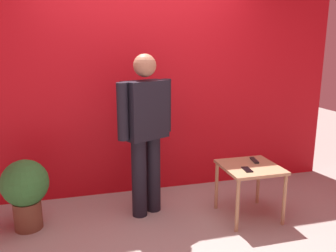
# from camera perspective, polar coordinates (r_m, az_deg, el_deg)

# --- Properties ---
(ground_plane) EXTENTS (12.00, 12.00, 0.00)m
(ground_plane) POSITION_cam_1_polar(r_m,az_deg,el_deg) (3.29, 0.13, -18.41)
(ground_plane) COLOR #9E9991
(back_wall_red) EXTENTS (4.83, 0.12, 2.65)m
(back_wall_red) POSITION_cam_1_polar(r_m,az_deg,el_deg) (4.02, -4.51, 7.45)
(back_wall_red) COLOR red
(back_wall_red) RESTS_ON ground_plane
(standing_person) EXTENTS (0.63, 0.39, 1.65)m
(standing_person) POSITION_cam_1_polar(r_m,az_deg,el_deg) (3.44, -3.74, -0.25)
(standing_person) COLOR black
(standing_person) RESTS_ON ground_plane
(side_table) EXTENTS (0.56, 0.56, 0.55)m
(side_table) POSITION_cam_1_polar(r_m,az_deg,el_deg) (3.59, 13.42, -7.56)
(side_table) COLOR tan
(side_table) RESTS_ON ground_plane
(cell_phone) EXTENTS (0.08, 0.15, 0.01)m
(cell_phone) POSITION_cam_1_polar(r_m,az_deg,el_deg) (3.43, 12.98, -7.04)
(cell_phone) COLOR black
(cell_phone) RESTS_ON side_table
(tv_remote) EXTENTS (0.07, 0.18, 0.02)m
(tv_remote) POSITION_cam_1_polar(r_m,az_deg,el_deg) (3.70, 14.13, -5.54)
(tv_remote) COLOR black
(tv_remote) RESTS_ON side_table
(potted_plant) EXTENTS (0.44, 0.44, 0.69)m
(potted_plant) POSITION_cam_1_polar(r_m,az_deg,el_deg) (3.55, -22.58, -9.59)
(potted_plant) COLOR brown
(potted_plant) RESTS_ON ground_plane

